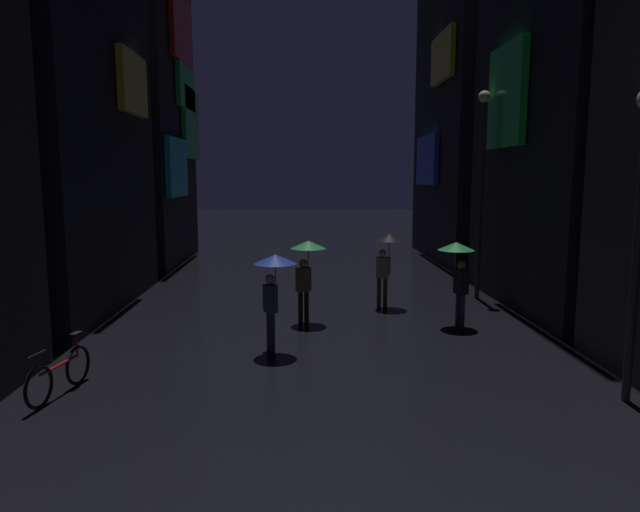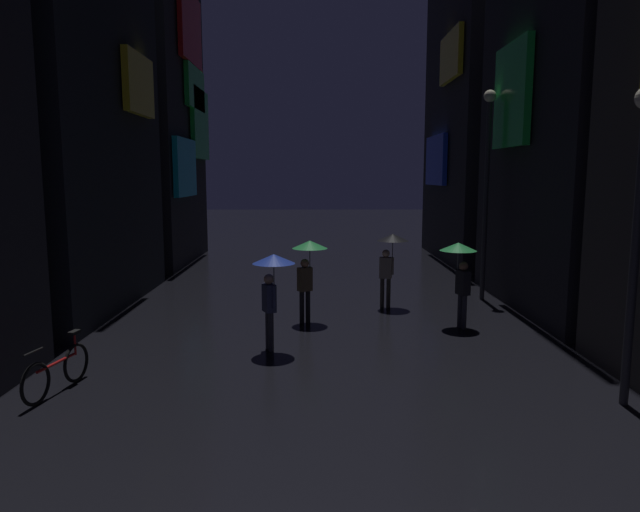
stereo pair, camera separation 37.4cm
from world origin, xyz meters
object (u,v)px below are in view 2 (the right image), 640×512
pedestrian_far_right_green (308,258)px  streetlamp_right_near (639,209)px  pedestrian_foreground_left_black (390,250)px  pedestrian_near_crossing_blue (272,275)px  bicycle_parked_at_storefront (57,371)px  pedestrian_foreground_right_green (460,261)px  streetlamp_right_far (487,173)px

pedestrian_far_right_green → streetlamp_right_near: (5.29, -5.33, 1.56)m
pedestrian_foreground_left_black → pedestrian_far_right_green: (-2.31, -1.71, 0.00)m
pedestrian_far_right_green → pedestrian_near_crossing_blue: bearing=-106.9°
bicycle_parked_at_storefront → pedestrian_far_right_green: bearing=47.7°
pedestrian_near_crossing_blue → pedestrian_far_right_green: 2.52m
pedestrian_foreground_right_green → streetlamp_right_near: 5.33m
pedestrian_foreground_right_green → bicycle_parked_at_storefront: (-8.04, -4.26, -1.28)m
pedestrian_foreground_left_black → streetlamp_right_far: bearing=19.7°
pedestrian_foreground_right_green → streetlamp_right_near: (1.55, -4.85, 1.56)m
pedestrian_far_right_green → streetlamp_right_near: 7.67m
streetlamp_right_far → streetlamp_right_near: streetlamp_right_far is taller
pedestrian_foreground_right_green → pedestrian_near_crossing_blue: (-4.47, -1.93, 0.00)m
pedestrian_far_right_green → pedestrian_foreground_right_green: bearing=-7.3°
pedestrian_foreground_right_green → pedestrian_far_right_green: size_ratio=1.00×
pedestrian_near_crossing_blue → streetlamp_right_far: size_ratio=0.34×
pedestrian_foreground_right_green → pedestrian_foreground_left_black: bearing=123.0°
pedestrian_foreground_left_black → bicycle_parked_at_storefront: size_ratio=1.18×
pedestrian_foreground_right_green → streetlamp_right_far: (1.55, 3.25, 2.17)m
streetlamp_right_far → bicycle_parked_at_storefront: bearing=-142.0°
pedestrian_foreground_right_green → pedestrian_near_crossing_blue: 4.87m
pedestrian_foreground_right_green → pedestrian_far_right_green: bearing=172.7°
pedestrian_foreground_right_green → pedestrian_near_crossing_blue: same height
pedestrian_far_right_green → streetlamp_right_near: streetlamp_right_near is taller
pedestrian_near_crossing_blue → streetlamp_right_near: size_ratio=0.41×
pedestrian_far_right_green → bicycle_parked_at_storefront: size_ratio=1.18×
pedestrian_far_right_green → bicycle_parked_at_storefront: (-4.31, -4.74, -1.28)m
pedestrian_near_crossing_blue → streetlamp_right_far: 8.23m
pedestrian_foreground_left_black → streetlamp_right_far: streetlamp_right_far is taller
bicycle_parked_at_storefront → streetlamp_right_near: size_ratio=0.35×
pedestrian_foreground_right_green → streetlamp_right_near: size_ratio=0.41×
pedestrian_near_crossing_blue → pedestrian_foreground_left_black: same height
pedestrian_foreground_left_black → pedestrian_far_right_green: size_ratio=1.00×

